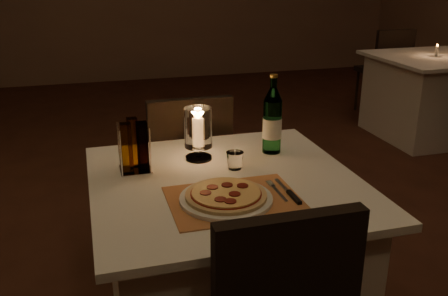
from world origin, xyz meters
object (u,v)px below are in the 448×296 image
object	(u,v)px
plate	(226,199)
hurricane_candle	(198,129)
tumbler	(235,160)
pizza	(226,194)
neighbor_table_right	(430,97)
main_table	(225,263)
chair_far	(187,160)
water_bottle	(272,122)

from	to	relation	value
plate	hurricane_candle	bearing A→B (deg)	89.81
tumbler	hurricane_candle	world-z (taller)	hurricane_candle
plate	pizza	world-z (taller)	pizza
plate	pizza	xyz separation A→B (m)	(-0.00, -0.00, 0.02)
pizza	neighbor_table_right	bearing A→B (deg)	41.05
main_table	pizza	bearing A→B (deg)	-105.56
chair_far	pizza	size ratio (longest dim) A/B	3.21
hurricane_candle	neighbor_table_right	distance (m)	3.21
chair_far	neighbor_table_right	world-z (taller)	chair_far
hurricane_candle	neighbor_table_right	bearing A→B (deg)	35.39
chair_far	plate	size ratio (longest dim) A/B	2.81
chair_far	hurricane_candle	size ratio (longest dim) A/B	4.07
pizza	chair_far	bearing A→B (deg)	86.79
neighbor_table_right	chair_far	bearing A→B (deg)	-151.85
water_bottle	neighbor_table_right	xyz separation A→B (m)	(2.26, 1.84, -0.50)
plate	tumbler	world-z (taller)	tumbler
water_bottle	plate	bearing A→B (deg)	-128.19
plate	hurricane_candle	xyz separation A→B (m)	(0.00, 0.42, 0.12)
tumbler	chair_far	bearing A→B (deg)	96.05
chair_far	tumbler	size ratio (longest dim) A/B	12.92
main_table	plate	bearing A→B (deg)	-105.52
water_bottle	neighbor_table_right	size ratio (longest dim) A/B	0.34
plate	tumbler	xyz separation A→B (m)	(0.12, 0.27, 0.02)
main_table	plate	distance (m)	0.42
main_table	plate	world-z (taller)	plate
main_table	hurricane_candle	bearing A→B (deg)	101.68
hurricane_candle	neighbor_table_right	world-z (taller)	hurricane_candle
hurricane_candle	neighbor_table_right	xyz separation A→B (m)	(2.58, 1.83, -0.50)
neighbor_table_right	plate	bearing A→B (deg)	-138.95
tumbler	water_bottle	distance (m)	0.27
pizza	tumbler	size ratio (longest dim) A/B	4.02
main_table	chair_far	bearing A→B (deg)	90.00
plate	water_bottle	xyz separation A→B (m)	(0.32, 0.41, 0.13)
plate	pizza	bearing A→B (deg)	-148.13
chair_far	water_bottle	size ratio (longest dim) A/B	2.65
hurricane_candle	pizza	bearing A→B (deg)	-90.21
main_table	hurricane_candle	xyz separation A→B (m)	(-0.05, 0.24, 0.50)
neighbor_table_right	tumbler	bearing A→B (deg)	-141.31
tumbler	hurricane_candle	xyz separation A→B (m)	(-0.11, 0.14, 0.09)
main_table	water_bottle	bearing A→B (deg)	40.23
pizza	tumbler	xyz separation A→B (m)	(0.12, 0.27, 0.01)
hurricane_candle	chair_far	bearing A→B (deg)	84.20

